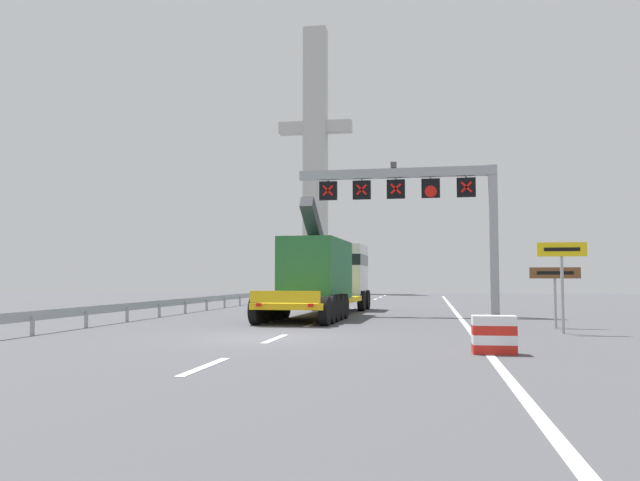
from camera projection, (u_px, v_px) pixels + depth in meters
ground at (265, 338)px, 18.26m from camera, size 112.00×112.00×0.00m
lane_markings at (356, 307)px, 37.74m from camera, size 0.20×54.38×0.01m
edge_line_right at (458, 316)px, 28.97m from camera, size 0.20×63.00×0.01m
overhead_lane_gantry at (424, 198)px, 29.58m from camera, size 9.80×0.90×7.44m
heavy_haul_truck_yellow at (327, 274)px, 30.47m from camera, size 3.37×14.12×5.30m
exit_sign_yellow at (562, 265)px, 19.82m from camera, size 1.54×0.15×2.94m
tourist_info_sign_brown at (555, 281)px, 22.12m from camera, size 1.77×0.15×2.18m
crash_barrier_striped at (494, 335)px, 14.43m from camera, size 1.02×0.53×0.90m
guardrail_left at (215, 299)px, 35.64m from camera, size 0.13×36.66×0.76m
bridge_pylon_distant at (315, 156)px, 75.08m from camera, size 9.00×2.00×32.74m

